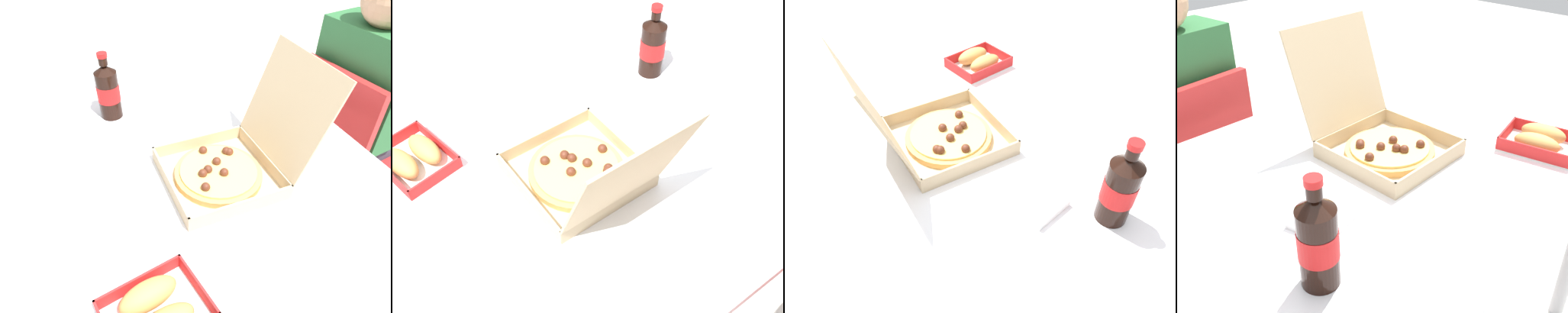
# 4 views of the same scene
# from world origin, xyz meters

# --- Properties ---
(dining_table) EXTENTS (1.39, 0.92, 0.73)m
(dining_table) POSITION_xyz_m (0.00, 0.00, 0.65)
(dining_table) COLOR white
(dining_table) RESTS_ON ground_plane
(chair) EXTENTS (0.45, 0.45, 0.83)m
(chair) POSITION_xyz_m (-0.12, 0.70, 0.48)
(chair) COLOR red
(chair) RESTS_ON ground_plane
(pizza_box_open) EXTENTS (0.29, 0.38, 0.32)m
(pizza_box_open) POSITION_xyz_m (0.12, 0.03, 0.77)
(pizza_box_open) COLOR tan
(pizza_box_open) RESTS_ON dining_table
(bread_side_box) EXTENTS (0.18, 0.21, 0.06)m
(bread_side_box) POSITION_xyz_m (0.43, -0.27, 0.75)
(bread_side_box) COLOR white
(bread_side_box) RESTS_ON dining_table
(cola_bottle) EXTENTS (0.07, 0.07, 0.22)m
(cola_bottle) POSITION_xyz_m (-0.30, -0.21, 0.82)
(cola_bottle) COLOR black
(cola_bottle) RESTS_ON dining_table
(napkin_pile) EXTENTS (0.13, 0.13, 0.02)m
(napkin_pile) POSITION_xyz_m (-0.19, -0.09, 0.74)
(napkin_pile) COLOR white
(napkin_pile) RESTS_ON dining_table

